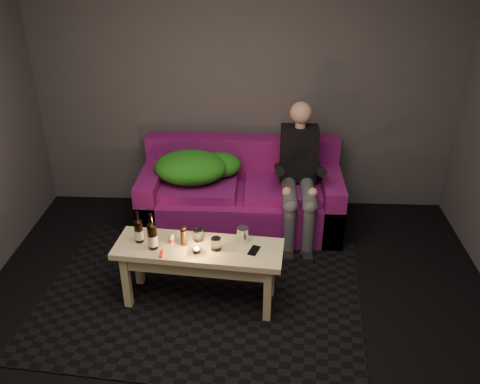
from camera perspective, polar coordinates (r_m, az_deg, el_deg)
The scene contains 17 objects.
floor at distance 3.52m, azimuth -0.96°, elevation -19.17°, with size 4.50×4.50×0.00m, color black.
room at distance 3.00m, azimuth -0.65°, elevation 9.86°, with size 4.50×4.50×4.50m.
rug at distance 4.05m, azimuth -4.33°, elevation -11.51°, with size 2.45×1.78×0.01m, color black.
sofa at distance 4.78m, azimuth 0.13°, elevation -0.54°, with size 1.83×0.82×0.79m.
green_blanket at distance 4.67m, azimuth -5.00°, elevation 2.84°, with size 0.80×0.55×0.27m.
person at distance 4.50m, azimuth 6.63°, elevation 2.28°, with size 0.33×0.76×1.22m.
coffee_table at distance 3.76m, azimuth -4.64°, elevation -7.24°, with size 1.26×0.50×0.50m.
beer_bottle_a at distance 3.78m, azimuth -11.31°, elevation -4.27°, with size 0.06×0.06×0.25m.
beer_bottle_b at distance 3.68m, azimuth -9.82°, elevation -4.85°, with size 0.07×0.07×0.29m.
salt_shaker at distance 3.74m, azimuth -7.71°, elevation -5.21°, with size 0.04×0.04×0.08m, color silver.
pepper_mill at distance 3.70m, azimuth -6.33°, elevation -5.10°, with size 0.05×0.05×0.13m, color black.
tumbler_back at distance 3.76m, azimuth -4.72°, elevation -4.83°, with size 0.07×0.07×0.09m, color white.
tealight at distance 3.64m, azimuth -4.89°, elevation -6.45°, with size 0.06×0.06×0.04m.
tumbler_front at distance 3.65m, azimuth -2.70°, elevation -5.84°, with size 0.08×0.08×0.09m, color white.
steel_cup at distance 3.72m, azimuth 0.30°, elevation -4.84°, with size 0.09×0.09×0.12m, color silver.
smartphone at distance 3.65m, azimuth 1.58°, elevation -6.58°, with size 0.06×0.12×0.01m, color black.
red_lighter at distance 3.65m, azimuth -8.86°, elevation -6.89°, with size 0.02×0.08×0.01m, color red.
Camera 1 is at (0.17, -2.37, 2.59)m, focal length 38.00 mm.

